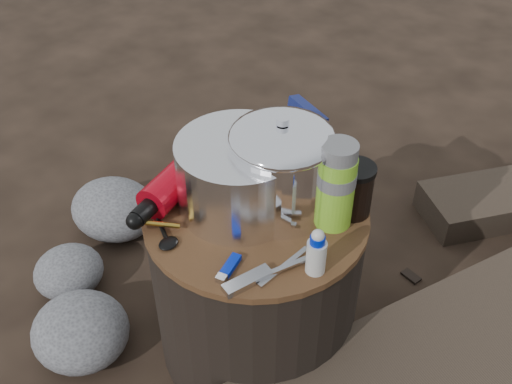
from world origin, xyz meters
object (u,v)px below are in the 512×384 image
Objects in this scene: camping_pot at (281,167)px; fuel_bottle at (182,175)px; stump at (256,281)px; thermos at (336,185)px; travel_mug at (354,190)px.

camping_pot is 0.23m from fuel_bottle.
stump is 0.32m from camping_pot.
thermos is 1.66× the size of travel_mug.
fuel_bottle reaches higher than stump.
fuel_bottle is (-0.20, -0.07, -0.07)m from camping_pot.
travel_mug is (0.16, 0.11, 0.27)m from stump.
thermos reaches higher than fuel_bottle.
stump is 0.33m from travel_mug.
fuel_bottle is 0.33m from thermos.
fuel_bottle is (-0.17, -0.03, 0.25)m from stump.
stump is 2.48× the size of thermos.
thermos reaches higher than travel_mug.
travel_mug is (0.13, 0.07, -0.05)m from camping_pot.
camping_pot is (0.03, 0.04, 0.32)m from stump.
thermos is (0.32, 0.09, 0.06)m from fuel_bottle.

